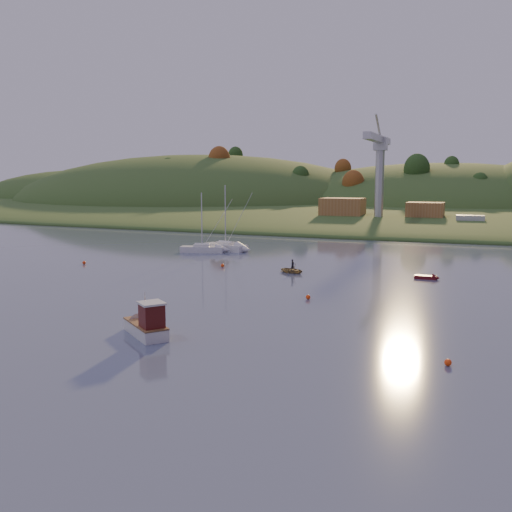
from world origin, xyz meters
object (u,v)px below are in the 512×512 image
at_px(fishing_boat, 144,323).
at_px(sailboat_near, 202,248).
at_px(sailboat_far, 226,246).
at_px(canoe, 293,270).
at_px(red_tender, 430,278).

height_order(fishing_boat, sailboat_near, sailboat_near).
relative_size(sailboat_far, canoe, 3.30).
height_order(sailboat_far, red_tender, sailboat_far).
xyz_separation_m(sailboat_near, red_tender, (38.86, -12.17, -0.46)).
relative_size(canoe, red_tender, 1.09).
bearing_deg(sailboat_far, canoe, -28.84).
relative_size(fishing_boat, sailboat_far, 0.55).
bearing_deg(sailboat_near, canoe, -48.86).
distance_m(fishing_boat, sailboat_near, 51.10).
xyz_separation_m(fishing_boat, red_tender, (19.97, 35.31, -0.69)).
bearing_deg(sailboat_far, sailboat_near, -111.22).
distance_m(sailboat_near, red_tender, 40.73).
bearing_deg(sailboat_near, fishing_boat, -83.32).
height_order(fishing_boat, sailboat_far, sailboat_far).
distance_m(sailboat_near, sailboat_far, 4.59).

